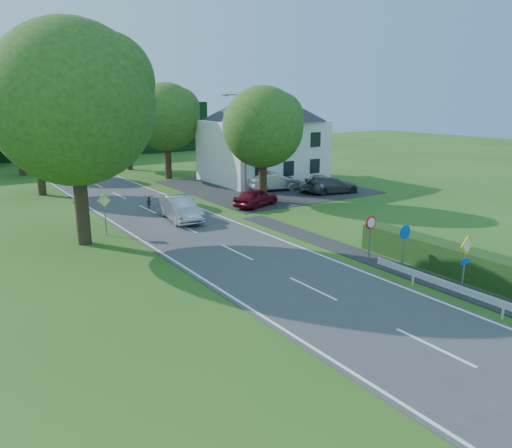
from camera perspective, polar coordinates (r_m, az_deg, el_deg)
road at (r=27.25m, az=-4.43°, el=-2.20°), size 7.00×80.00×0.04m
parking_pad at (r=44.20m, az=0.84°, el=4.28°), size 14.00×16.00×0.04m
line_edge_left at (r=25.88m, az=-10.72°, el=-3.26°), size 0.12×80.00×0.01m
line_edge_right at (r=28.90m, az=1.19°, el=-1.14°), size 0.12×80.00×0.01m
line_centre at (r=27.24m, az=-4.43°, el=-2.15°), size 0.12×80.00×0.01m
tree_main at (r=27.71m, az=-19.92°, el=9.49°), size 9.40×9.40×11.64m
tree_left_far at (r=43.64m, az=-23.74°, el=8.61°), size 7.00×7.00×8.58m
tree_right_far at (r=49.07m, az=-10.16°, el=10.39°), size 7.40×7.40×9.09m
tree_left_back at (r=55.55m, az=-25.52°, el=9.15°), size 6.60×6.60×8.07m
tree_right_back at (r=56.18m, az=-14.43°, el=9.86°), size 6.20×6.20×7.56m
tree_right_mid at (r=37.58m, az=0.80°, el=9.06°), size 7.00×7.00×8.58m
treeline_right at (r=71.99m, az=-17.26°, el=10.35°), size 30.00×5.00×7.00m
house_white at (r=47.24m, az=0.79°, el=10.29°), size 10.60×8.40×8.60m
streetlight at (r=38.98m, az=-1.43°, el=9.50°), size 2.03×0.18×8.00m
sign_priority_right at (r=21.02m, az=22.85°, el=-3.31°), size 0.78×0.09×2.59m
sign_roundabout at (r=22.74m, az=16.57°, el=-1.80°), size 0.64×0.08×2.37m
sign_speed_limit at (r=23.98m, az=12.96°, el=-0.50°), size 0.64×0.11×2.37m
sign_priority_left at (r=29.61m, az=-16.92°, el=1.95°), size 0.78×0.09×2.44m
moving_car at (r=32.31m, az=-8.67°, el=1.77°), size 2.17×4.85×1.54m
motorcycle at (r=36.62m, az=-12.13°, el=2.62°), size 1.30×1.92×0.95m
parked_car_red at (r=36.04m, az=-0.02°, el=3.06°), size 4.18×2.79×1.32m
parked_car_silver_a at (r=42.34m, az=2.15°, el=4.86°), size 4.68×2.48×1.47m
parked_car_grey at (r=41.57m, az=8.74°, el=4.39°), size 4.71×2.70×1.29m
parked_car_silver_b at (r=42.60m, az=7.29°, el=4.71°), size 5.23×4.38×1.33m
parasol at (r=41.75m, az=1.42°, el=4.94°), size 2.34×2.37×1.78m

